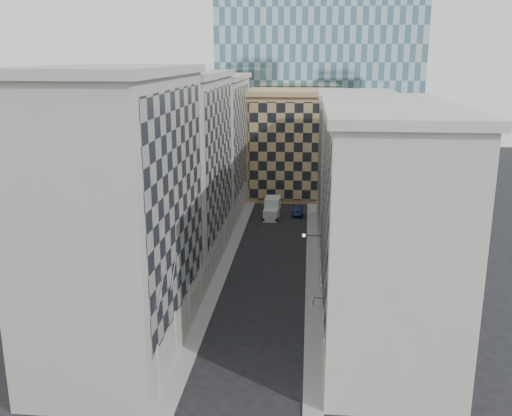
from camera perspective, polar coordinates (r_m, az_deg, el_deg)
The scene contains 14 objects.
sidewalk_west at distance 68.55m, azimuth -3.20°, elevation -5.89°, with size 1.50×100.00×0.15m, color gray.
sidewalk_east at distance 67.86m, azimuth 5.65°, elevation -6.16°, with size 1.50×100.00×0.15m, color gray.
bldg_left_a at distance 48.59m, azimuth -13.31°, elevation -0.49°, with size 10.80×22.80×23.70m.
bldg_left_b at distance 69.35m, azimuth -7.59°, elevation 3.92°, with size 10.80×22.80×22.70m.
bldg_left_c at distance 90.70m, azimuth -4.51°, elevation 6.27°, with size 10.80×22.80×21.70m.
bldg_right_a at distance 50.76m, azimuth 12.35°, elevation -1.54°, with size 10.80×26.80×20.70m.
bldg_right_b at distance 77.00m, azimuth 10.03°, elevation 3.80°, with size 10.80×28.80×19.70m.
tan_block at distance 102.37m, azimuth 3.91°, elevation 6.48°, with size 16.80×14.80×18.80m.
church_tower at distance 115.46m, azimuth 3.24°, elevation 16.17°, with size 7.20×7.20×51.50m.
flagpoles_left at distance 43.88m, azimuth -8.84°, elevation -7.22°, with size 0.10×6.33×2.33m.
bracket_lamp at distance 60.17m, azimuth 4.98°, elevation -2.75°, with size 1.98×0.36×0.36m.
box_truck at distance 88.97m, azimuth 1.62°, elevation -0.12°, with size 2.49×5.64×3.05m.
dark_car at distance 90.60m, azimuth 4.18°, elevation -0.26°, with size 1.55×4.46×1.47m, color #0E1333.
shop_sign at distance 50.32m, azimuth 5.75°, elevation -9.29°, with size 0.91×0.67×0.75m.
Camera 1 is at (4.51, -33.34, 24.41)m, focal length 40.00 mm.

